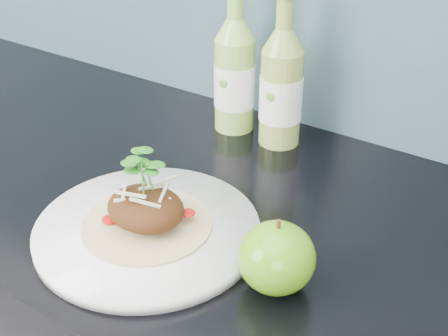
{
  "coord_description": "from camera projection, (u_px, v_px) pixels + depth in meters",
  "views": [
    {
      "loc": [
        0.43,
        1.09,
        1.4
      ],
      "look_at": [
        0.06,
        1.64,
        1.0
      ],
      "focal_mm": 50.0,
      "sensor_mm": 36.0,
      "label": 1
    }
  ],
  "objects": [
    {
      "name": "cider_bottle_right",
      "position": [
        281.0,
        88.0,
        0.99
      ],
      "size": [
        0.09,
        0.09,
        0.25
      ],
      "rotation": [
        0.0,
        0.0,
        -0.41
      ],
      "color": "#8EA645",
      "rests_on": "kitchen_counter"
    },
    {
      "name": "cider_bottle_left",
      "position": [
        235.0,
        75.0,
        1.03
      ],
      "size": [
        0.08,
        0.08,
        0.25
      ],
      "rotation": [
        0.0,
        0.0,
        -0.2
      ],
      "color": "#8EC351",
      "rests_on": "kitchen_counter"
    },
    {
      "name": "dinner_plate",
      "position": [
        147.0,
        231.0,
        0.81
      ],
      "size": [
        0.34,
        0.34,
        0.02
      ],
      "color": "white",
      "rests_on": "kitchen_counter"
    },
    {
      "name": "green_apple",
      "position": [
        277.0,
        258.0,
        0.71
      ],
      "size": [
        0.12,
        0.12,
        0.09
      ],
      "rotation": [
        0.0,
        0.0,
        0.35
      ],
      "color": "#388A0F",
      "rests_on": "kitchen_counter"
    },
    {
      "name": "pork_taco",
      "position": [
        146.0,
        207.0,
        0.79
      ],
      "size": [
        0.17,
        0.17,
        0.1
      ],
      "color": "tan",
      "rests_on": "dinner_plate"
    }
  ]
}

